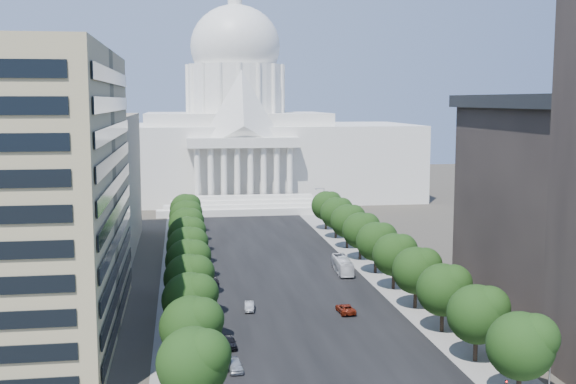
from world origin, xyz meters
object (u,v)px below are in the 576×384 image
car_dark_a (229,342)px  city_bus (342,265)px  car_silver (249,306)px  car_parked (235,365)px  car_dark_b (213,283)px  car_red (345,309)px

car_dark_a → city_bus: 46.33m
city_bus → car_silver: bearing=-129.6°
car_parked → city_bus: 53.70m
car_dark_a → city_bus: city_bus is taller
car_dark_b → car_parked: car_parked is taller
car_dark_b → city_bus: 26.13m
car_dark_b → car_parked: (0.83, -41.10, 0.02)m
car_dark_a → car_silver: (4.31, 16.82, -0.07)m
car_red → city_bus: (5.44, 26.10, 0.79)m
car_red → car_parked: (-18.97, -21.73, 0.03)m
car_dark_a → car_red: size_ratio=0.87×
car_silver → car_parked: car_parked is taller
car_dark_a → car_silver: size_ratio=1.07×
car_silver → city_bus: bearing=53.1°
car_dark_a → car_parked: bearing=-92.4°
car_parked → car_silver: bearing=76.8°
car_dark_a → car_dark_b: 32.57m
car_dark_a → car_parked: car_dark_a is taller
car_silver → car_red: 15.22m
car_red → car_dark_b: car_dark_b is taller
car_silver → car_red: (14.78, -3.63, 0.02)m
car_dark_a → car_dark_b: (-0.70, 32.56, -0.05)m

